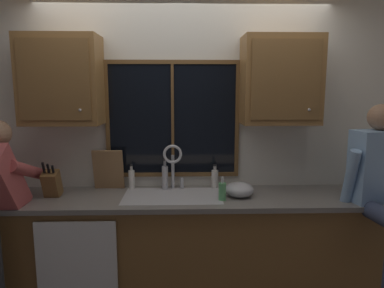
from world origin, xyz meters
name	(u,v)px	position (x,y,z in m)	size (l,w,h in m)	color
back_wall	(184,146)	(0.00, 0.06, 1.27)	(5.90, 0.12, 2.55)	silver
window_glass	(173,119)	(-0.10, -0.01, 1.52)	(1.10, 0.02, 0.95)	black
window_frame_top	(172,62)	(-0.10, -0.02, 2.02)	(1.17, 0.02, 0.04)	brown
window_frame_bottom	(173,174)	(-0.10, -0.02, 1.03)	(1.17, 0.02, 0.04)	brown
window_frame_left	(107,120)	(-0.66, -0.02, 1.52)	(0.04, 0.02, 0.95)	brown
window_frame_right	(237,119)	(0.47, -0.02, 1.52)	(0.04, 0.02, 0.95)	brown
window_mullion_center	(173,120)	(-0.10, -0.02, 1.52)	(0.02, 0.02, 0.95)	brown
lower_cabinet_run	(184,250)	(0.00, -0.29, 0.44)	(3.50, 0.58, 0.88)	brown
countertop	(184,199)	(0.00, -0.31, 0.90)	(3.56, 0.62, 0.04)	slate
dishwasher_front	(77,269)	(-0.81, -0.61, 0.46)	(0.60, 0.02, 0.74)	white
upper_cabinet_left	(61,80)	(-0.99, -0.17, 1.86)	(0.63, 0.36, 0.72)	olive
upper_cabinet_right	(280,80)	(0.80, -0.17, 1.86)	(0.63, 0.36, 0.72)	olive
sink	(172,207)	(-0.10, -0.30, 0.82)	(0.80, 0.46, 0.21)	#B7B7BC
faucet	(174,161)	(-0.09, -0.12, 1.17)	(0.18, 0.09, 0.40)	silver
person_sitting_on_counter	(383,182)	(1.50, -0.57, 1.10)	(0.54, 0.63, 1.26)	#384260
knife_block	(52,184)	(-1.07, -0.29, 1.03)	(0.12, 0.18, 0.32)	brown
cutting_board	(108,170)	(-0.66, -0.09, 1.09)	(0.26, 0.02, 0.36)	#997047
mixing_bowl	(239,190)	(0.45, -0.32, 0.97)	(0.24, 0.24, 0.12)	#B7B7BC
soap_dispenser	(222,191)	(0.30, -0.42, 0.99)	(0.06, 0.07, 0.19)	#59A566
bottle_green_glass	(165,177)	(-0.16, -0.10, 1.03)	(0.05, 0.05, 0.27)	#B7B7BC
bottle_tall_clear	(215,178)	(0.28, -0.06, 1.01)	(0.06, 0.06, 0.21)	silver
bottle_amber_small	(132,179)	(-0.46, -0.08, 1.01)	(0.05, 0.05, 0.22)	silver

